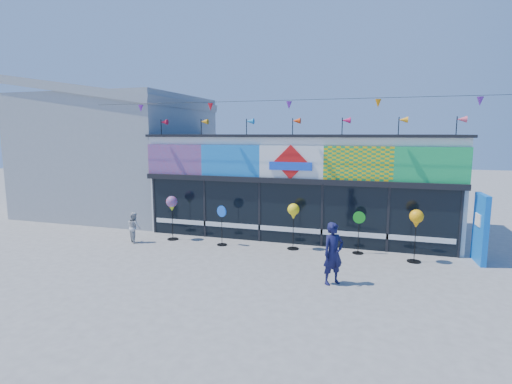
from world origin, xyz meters
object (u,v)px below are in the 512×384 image
at_px(spinner_0, 172,205).
at_px(spinner_4, 416,220).
at_px(spinner_2, 293,213).
at_px(adult_man, 333,253).
at_px(child, 134,227).
at_px(spinner_1, 222,224).
at_px(spinner_3, 359,231).
at_px(blue_sign, 481,228).

xyz_separation_m(spinner_0, spinner_4, (8.87, -0.14, 0.00)).
distance_m(spinner_2, adult_man, 3.48).
height_order(adult_man, child, adult_man).
bearing_deg(adult_man, spinner_1, 106.56).
bearing_deg(spinner_2, adult_man, -59.41).
relative_size(spinner_3, adult_man, 0.86).
height_order(spinner_1, spinner_4, spinner_4).
relative_size(spinner_4, child, 1.49).
bearing_deg(spinner_1, spinner_0, 175.76).
distance_m(spinner_1, spinner_4, 6.74).
relative_size(spinner_0, spinner_3, 1.16).
bearing_deg(spinner_0, spinner_3, 2.20).
height_order(spinner_1, spinner_3, spinner_1).
relative_size(spinner_2, spinner_4, 0.96).
relative_size(spinner_3, spinner_4, 0.86).
xyz_separation_m(spinner_0, spinner_2, (4.80, 0.12, -0.05)).
distance_m(spinner_1, adult_man, 5.16).
bearing_deg(spinner_2, spinner_1, -173.89).
xyz_separation_m(spinner_1, adult_man, (4.40, -2.69, 0.08)).
xyz_separation_m(spinner_3, spinner_4, (1.80, -0.41, 0.60)).
height_order(blue_sign, spinner_1, blue_sign).
xyz_separation_m(spinner_1, spinner_3, (4.92, 0.43, -0.01)).
bearing_deg(spinner_2, spinner_0, -178.52).
height_order(spinner_4, adult_man, adult_man).
distance_m(blue_sign, adult_man, 5.41).
bearing_deg(spinner_1, adult_man, -31.39).
bearing_deg(spinner_1, spinner_4, 0.19).
height_order(spinner_1, child, spinner_1).
bearing_deg(spinner_2, spinner_4, -3.68).
distance_m(spinner_0, child, 1.65).
bearing_deg(spinner_2, blue_sign, 2.99).
relative_size(spinner_1, child, 1.29).
relative_size(spinner_2, spinner_3, 1.12).
relative_size(spinner_0, spinner_1, 1.16).
height_order(spinner_2, spinner_3, spinner_2).
height_order(spinner_2, child, spinner_2).
bearing_deg(spinner_3, spinner_2, -176.27).
distance_m(blue_sign, spinner_2, 6.06).
xyz_separation_m(spinner_1, child, (-3.37, -0.61, -0.21)).
relative_size(spinner_0, adult_man, 1.00).
bearing_deg(child, spinner_4, -141.91).
distance_m(spinner_0, spinner_3, 7.10).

